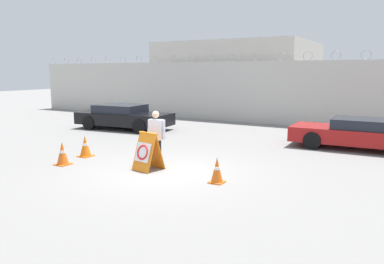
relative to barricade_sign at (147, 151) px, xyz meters
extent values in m
plane|color=gray|center=(0.51, 0.05, -0.55)|extent=(90.00, 90.00, 0.00)
cube|color=beige|center=(0.51, 11.20, 1.15)|extent=(36.00, 0.30, 3.40)
torus|color=gray|center=(-17.09, 11.20, 3.07)|extent=(0.47, 0.03, 0.47)
torus|color=gray|center=(-15.74, 11.20, 3.07)|extent=(0.47, 0.03, 0.47)
torus|color=gray|center=(-14.38, 11.20, 3.07)|extent=(0.47, 0.03, 0.47)
torus|color=gray|center=(-13.03, 11.20, 3.07)|extent=(0.47, 0.03, 0.47)
torus|color=gray|center=(-11.68, 11.20, 3.07)|extent=(0.47, 0.03, 0.47)
torus|color=gray|center=(-10.32, 11.20, 3.07)|extent=(0.47, 0.03, 0.47)
torus|color=gray|center=(-8.97, 11.20, 3.07)|extent=(0.47, 0.03, 0.47)
torus|color=gray|center=(-7.61, 11.20, 3.07)|extent=(0.47, 0.03, 0.47)
torus|color=gray|center=(-6.26, 11.20, 3.07)|extent=(0.47, 0.03, 0.47)
torus|color=gray|center=(-4.91, 11.20, 3.07)|extent=(0.47, 0.03, 0.47)
torus|color=gray|center=(-3.55, 11.20, 3.07)|extent=(0.47, 0.03, 0.47)
torus|color=gray|center=(-2.20, 11.20, 3.07)|extent=(0.47, 0.03, 0.47)
torus|color=gray|center=(-0.84, 11.20, 3.07)|extent=(0.47, 0.03, 0.47)
torus|color=gray|center=(0.51, 11.20, 3.07)|extent=(0.47, 0.03, 0.47)
torus|color=gray|center=(1.86, 11.20, 3.07)|extent=(0.47, 0.03, 0.47)
torus|color=gray|center=(3.22, 11.20, 3.07)|extent=(0.47, 0.03, 0.47)
torus|color=gray|center=(4.57, 11.20, 3.07)|extent=(0.47, 0.03, 0.47)
cube|color=beige|center=(-4.05, 16.29, 1.84)|extent=(9.80, 7.96, 4.78)
cube|color=orange|center=(-0.02, -0.12, -0.02)|extent=(0.75, 0.51, 1.07)
cube|color=orange|center=(0.04, 0.22, -0.02)|extent=(0.75, 0.51, 1.07)
cube|color=orange|center=(0.01, 0.05, 0.53)|extent=(0.73, 0.20, 0.05)
cube|color=white|center=(-0.03, -0.15, 0.00)|extent=(0.59, 0.30, 0.54)
torus|color=red|center=(-0.03, -0.17, 0.00)|extent=(0.48, 0.28, 0.44)
cylinder|color=black|center=(0.01, 0.58, -0.15)|extent=(0.15, 0.15, 0.80)
cylinder|color=black|center=(-0.16, 0.53, -0.15)|extent=(0.15, 0.15, 0.80)
cube|color=silver|center=(-0.07, 0.55, 0.56)|extent=(0.46, 0.32, 0.62)
sphere|color=#DBB293|center=(-0.07, 0.55, 1.02)|extent=(0.22, 0.22, 0.22)
cylinder|color=silver|center=(0.18, 0.62, 0.57)|extent=(0.09, 0.09, 0.59)
cylinder|color=silver|center=(-0.35, 0.59, 0.55)|extent=(0.17, 0.34, 0.57)
cube|color=orange|center=(-2.87, 0.36, -0.54)|extent=(0.44, 0.44, 0.03)
cone|color=orange|center=(-2.87, 0.36, -0.18)|extent=(0.37, 0.37, 0.69)
cylinder|color=white|center=(-2.87, 0.36, -0.14)|extent=(0.19, 0.19, 0.10)
cube|color=orange|center=(-2.63, -0.81, -0.54)|extent=(0.42, 0.42, 0.03)
cone|color=orange|center=(-2.63, -0.81, -0.18)|extent=(0.36, 0.36, 0.68)
cylinder|color=white|center=(-2.63, -0.81, -0.15)|extent=(0.18, 0.18, 0.10)
cube|color=orange|center=(2.33, -0.13, -0.54)|extent=(0.37, 0.37, 0.03)
cone|color=orange|center=(2.33, -0.13, -0.20)|extent=(0.31, 0.31, 0.64)
cylinder|color=white|center=(2.33, -0.13, -0.17)|extent=(0.16, 0.16, 0.09)
cylinder|color=black|center=(-4.34, 6.80, -0.21)|extent=(0.70, 0.26, 0.69)
cylinder|color=black|center=(-4.16, 5.00, -0.21)|extent=(0.70, 0.26, 0.69)
cylinder|color=black|center=(-7.26, 6.52, -0.21)|extent=(0.70, 0.26, 0.69)
cylinder|color=black|center=(-7.09, 4.72, -0.21)|extent=(0.70, 0.26, 0.69)
cube|color=black|center=(-5.71, 5.76, -0.02)|extent=(4.90, 2.37, 0.58)
cube|color=black|center=(-5.95, 5.74, 0.47)|extent=(2.43, 1.94, 0.39)
cylinder|color=black|center=(3.51, 5.43, -0.23)|extent=(0.65, 0.22, 0.65)
cylinder|color=black|center=(3.46, 7.13, -0.23)|extent=(0.65, 0.22, 0.65)
cube|color=maroon|center=(4.96, 6.32, -0.05)|extent=(4.82, 1.95, 0.55)
cube|color=black|center=(5.20, 6.33, 0.41)|extent=(2.33, 1.70, 0.36)
camera|label=1|loc=(6.46, -8.56, 2.30)|focal=35.00mm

